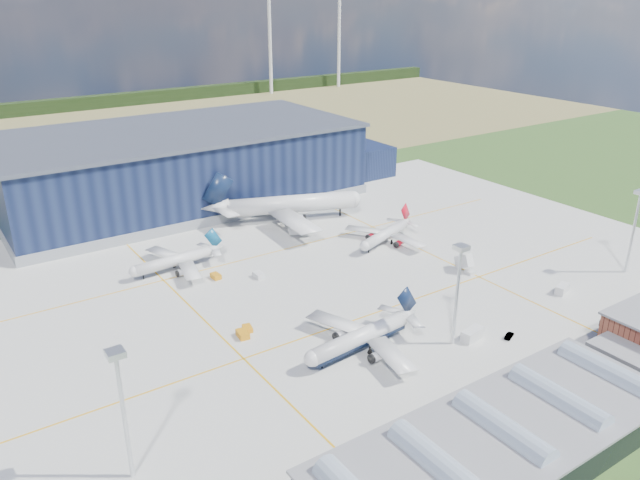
% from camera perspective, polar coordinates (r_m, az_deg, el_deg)
% --- Properties ---
extents(ground, '(600.00, 600.00, 0.00)m').
position_cam_1_polar(ground, '(152.71, 1.29, -5.69)').
color(ground, '#2D4E1D').
rests_on(ground, ground).
extents(apron, '(220.00, 160.00, 0.08)m').
position_cam_1_polar(apron, '(160.05, -0.79, -4.30)').
color(apron, '#A5A5A0').
rests_on(apron, ground).
extents(farmland, '(600.00, 220.00, 0.01)m').
position_cam_1_polar(farmland, '(346.50, -20.54, 8.83)').
color(farmland, olive).
rests_on(farmland, ground).
extents(treeline, '(600.00, 8.00, 8.00)m').
position_cam_1_polar(treeline, '(422.72, -23.45, 11.15)').
color(treeline, black).
rests_on(treeline, ground).
extents(hangar, '(145.00, 62.00, 26.10)m').
position_cam_1_polar(hangar, '(228.20, -12.09, 6.46)').
color(hangar, '#101835').
rests_on(hangar, ground).
extents(glass_concourse, '(78.00, 23.00, 8.60)m').
position_cam_1_polar(glass_concourse, '(110.68, 17.44, -16.66)').
color(glass_concourse, black).
rests_on(glass_concourse, ground).
extents(light_mast_west, '(2.60, 2.60, 23.00)m').
position_cam_1_polar(light_mast_west, '(99.13, -17.73, -13.31)').
color(light_mast_west, silver).
rests_on(light_mast_west, ground).
extents(light_mast_center, '(2.60, 2.60, 23.00)m').
position_cam_1_polar(light_mast_center, '(131.70, 12.54, -3.51)').
color(light_mast_center, silver).
rests_on(light_mast_center, ground).
extents(light_mast_east, '(2.60, 2.60, 23.00)m').
position_cam_1_polar(light_mast_east, '(181.94, 26.92, 1.78)').
color(light_mast_east, silver).
rests_on(light_mast_east, ground).
extents(airliner_navy, '(34.72, 34.09, 10.46)m').
position_cam_1_polar(airliner_navy, '(130.95, 3.63, -8.19)').
color(airliner_navy, silver).
rests_on(airliner_navy, ground).
extents(airliner_red, '(35.69, 35.32, 9.16)m').
position_cam_1_polar(airliner_red, '(185.83, 5.95, 0.96)').
color(airliner_red, silver).
rests_on(airliner_red, ground).
extents(airliner_widebody, '(68.01, 67.32, 17.35)m').
position_cam_1_polar(airliner_widebody, '(202.91, -2.68, 4.12)').
color(airliner_widebody, silver).
rests_on(airliner_widebody, ground).
extents(airliner_regional, '(30.04, 29.47, 9.19)m').
position_cam_1_polar(airliner_regional, '(171.61, -13.29, -1.37)').
color(airliner_regional, silver).
rests_on(airliner_regional, ground).
extents(gse_tug_a, '(2.54, 3.74, 1.46)m').
position_cam_1_polar(gse_tug_a, '(138.96, -7.08, -8.55)').
color(gse_tug_a, orange).
rests_on(gse_tug_a, ground).
extents(gse_tug_b, '(2.42, 3.14, 1.21)m').
position_cam_1_polar(gse_tug_b, '(141.21, -6.65, -8.05)').
color(gse_tug_b, orange).
rests_on(gse_tug_b, ground).
extents(gse_van_a, '(5.99, 3.34, 2.47)m').
position_cam_1_polar(gse_van_a, '(140.87, 13.77, -8.38)').
color(gse_van_a, silver).
rests_on(gse_van_a, ground).
extents(gse_cart_a, '(2.30, 3.40, 1.45)m').
position_cam_1_polar(gse_cart_a, '(165.43, -5.61, -3.23)').
color(gse_cart_a, silver).
rests_on(gse_cart_a, ground).
extents(gse_van_b, '(4.71, 5.84, 2.44)m').
position_cam_1_polar(gse_van_b, '(190.34, 5.66, 0.41)').
color(gse_van_b, silver).
rests_on(gse_van_b, ground).
extents(gse_tug_c, '(2.09, 3.18, 1.34)m').
position_cam_1_polar(gse_tug_c, '(166.52, -9.51, -3.29)').
color(gse_tug_c, orange).
rests_on(gse_tug_c, ground).
extents(gse_van_c, '(5.07, 3.41, 2.23)m').
position_cam_1_polar(gse_van_c, '(167.87, 21.27, -4.20)').
color(gse_van_c, silver).
rests_on(gse_van_c, ground).
extents(airstair, '(2.95, 5.69, 3.48)m').
position_cam_1_polar(airstair, '(172.64, 13.01, -2.23)').
color(airstair, silver).
rests_on(airstair, ground).
extents(car_a, '(3.74, 1.74, 1.24)m').
position_cam_1_polar(car_a, '(136.67, 20.72, -10.59)').
color(car_a, '#99999E').
rests_on(car_a, ground).
extents(car_b, '(3.65, 2.43, 1.14)m').
position_cam_1_polar(car_b, '(143.87, 16.92, -8.36)').
color(car_b, '#99999E').
rests_on(car_b, ground).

